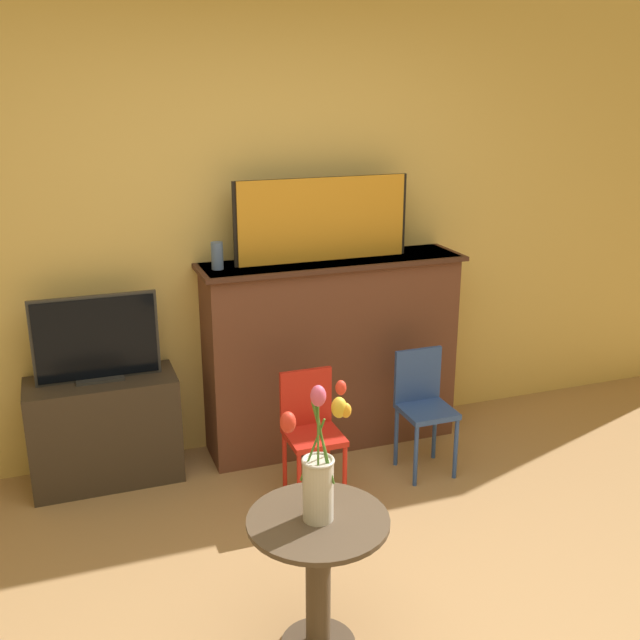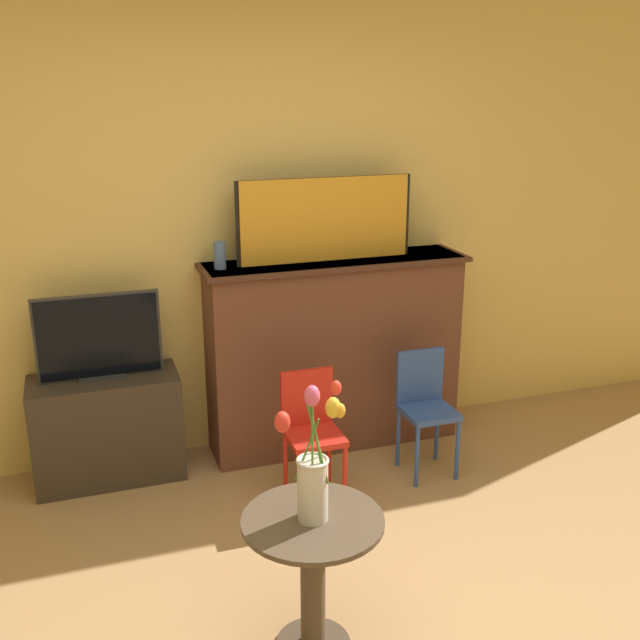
% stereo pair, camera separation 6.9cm
% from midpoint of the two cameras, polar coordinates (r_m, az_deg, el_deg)
% --- Properties ---
extents(wall_back, '(8.00, 0.06, 2.70)m').
position_cam_midpoint_polar(wall_back, '(4.29, -7.15, 7.37)').
color(wall_back, '#E0BC66').
rests_on(wall_back, ground).
extents(fireplace_mantel, '(1.54, 0.40, 1.14)m').
position_cam_midpoint_polar(fireplace_mantel, '(4.44, 0.44, -2.38)').
color(fireplace_mantel, brown).
rests_on(fireplace_mantel, ground).
extents(painting, '(1.02, 0.03, 0.47)m').
position_cam_midpoint_polar(painting, '(4.22, -0.28, 7.67)').
color(painting, black).
rests_on(painting, fireplace_mantel).
extents(mantel_candle, '(0.06, 0.06, 0.15)m').
position_cam_midpoint_polar(mantel_candle, '(4.08, -8.32, 4.87)').
color(mantel_candle, '#4C6699').
rests_on(mantel_candle, fireplace_mantel).
extents(tv_stand, '(0.79, 0.36, 0.60)m').
position_cam_midpoint_polar(tv_stand, '(4.30, -16.51, -8.05)').
color(tv_stand, '#382D23').
rests_on(tv_stand, ground).
extents(tv_monitor, '(0.65, 0.12, 0.46)m').
position_cam_midpoint_polar(tv_monitor, '(4.11, -17.15, -1.44)').
color(tv_monitor, '#2D2D2D').
rests_on(tv_monitor, tv_stand).
extents(chair_red, '(0.28, 0.28, 0.69)m').
position_cam_midpoint_polar(chair_red, '(3.91, -1.22, -8.11)').
color(chair_red, red).
rests_on(chair_red, ground).
extents(chair_blue, '(0.28, 0.28, 0.69)m').
position_cam_midpoint_polar(chair_blue, '(4.23, 7.39, -6.18)').
color(chair_blue, '#2D4C99').
rests_on(chair_blue, ground).
extents(side_table, '(0.53, 0.53, 0.58)m').
position_cam_midpoint_polar(side_table, '(2.97, -0.85, -18.22)').
color(side_table, '#4C3D2D').
rests_on(side_table, ground).
extents(vase_tulips, '(0.26, 0.18, 0.56)m').
position_cam_midpoint_polar(vase_tulips, '(2.75, -0.86, -11.42)').
color(vase_tulips, beige).
rests_on(vase_tulips, side_table).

